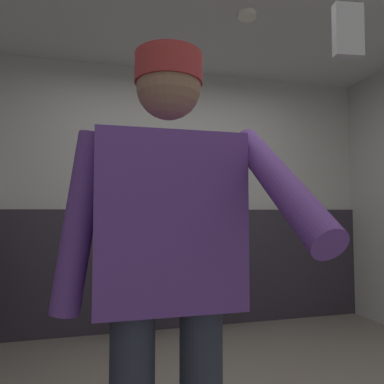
{
  "coord_description": "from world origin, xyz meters",
  "views": [
    {
      "loc": [
        -0.65,
        -1.66,
        1.15
      ],
      "look_at": [
        -0.23,
        0.04,
        1.25
      ],
      "focal_mm": 32.23,
      "sensor_mm": 36.0,
      "label": 1
    }
  ],
  "objects_px": {
    "urinal_left": "(136,252)",
    "person": "(168,264)",
    "urinal_middle": "(213,249)",
    "cell_phone": "(348,31)"
  },
  "relations": [
    {
      "from": "urinal_left",
      "to": "person",
      "type": "xyz_separation_m",
      "value": [
        -0.08,
        -2.17,
        0.21
      ]
    },
    {
      "from": "urinal_middle",
      "to": "person",
      "type": "height_order",
      "value": "person"
    },
    {
      "from": "cell_phone",
      "to": "person",
      "type": "bearing_deg",
      "value": 127.46
    },
    {
      "from": "person",
      "to": "cell_phone",
      "type": "bearing_deg",
      "value": -60.47
    },
    {
      "from": "urinal_middle",
      "to": "cell_phone",
      "type": "relative_size",
      "value": 11.27
    },
    {
      "from": "urinal_middle",
      "to": "person",
      "type": "relative_size",
      "value": 0.74
    },
    {
      "from": "urinal_left",
      "to": "cell_phone",
      "type": "distance_m",
      "value": 2.79
    },
    {
      "from": "person",
      "to": "cell_phone",
      "type": "relative_size",
      "value": 15.16
    },
    {
      "from": "urinal_left",
      "to": "cell_phone",
      "type": "xyz_separation_m",
      "value": [
        0.2,
        -2.68,
        0.75
      ]
    },
    {
      "from": "urinal_left",
      "to": "urinal_middle",
      "type": "bearing_deg",
      "value": 0.0
    }
  ]
}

